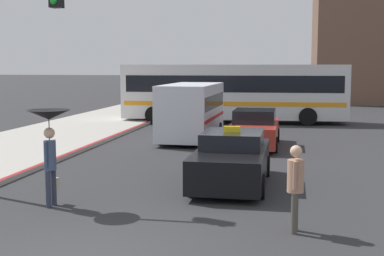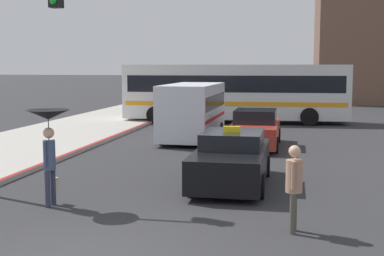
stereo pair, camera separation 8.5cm
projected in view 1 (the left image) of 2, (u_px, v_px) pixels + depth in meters
The scene contains 6 objects.
taxi at pixel (232, 160), 14.30m from camera, with size 1.91×4.28×1.59m.
sedan_red at pixel (254, 130), 20.99m from camera, with size 1.91×4.32×1.45m.
ambulance_van at pixel (192, 109), 22.75m from camera, with size 2.16×5.14×2.40m.
city_bus at pixel (234, 90), 29.73m from camera, with size 12.40×3.25×3.22m.
pedestrian_with_umbrella at pixel (49, 130), 11.99m from camera, with size 0.97×0.97×2.21m.
pedestrian_man at pixel (295, 181), 10.19m from camera, with size 0.35×0.47×1.70m.
Camera 1 is at (3.36, -7.95, 3.22)m, focal length 50.00 mm.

